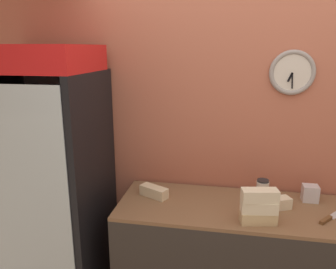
# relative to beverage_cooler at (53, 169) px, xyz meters

# --- Properties ---
(wall_back) EXTENTS (5.20, 0.09, 2.70)m
(wall_back) POSITION_rel_beverage_cooler_xyz_m (1.45, 0.36, 0.24)
(wall_back) COLOR #B7664C
(wall_back) RESTS_ON ground_plane
(prep_counter) EXTENTS (1.79, 0.64, 0.93)m
(prep_counter) POSITION_rel_beverage_cooler_xyz_m (1.45, -0.01, -0.65)
(prep_counter) COLOR #332D28
(prep_counter) RESTS_ON ground_plane
(beverage_cooler) EXTENTS (0.77, 0.72, 2.04)m
(beverage_cooler) POSITION_rel_beverage_cooler_xyz_m (0.00, 0.00, 0.00)
(beverage_cooler) COLOR black
(beverage_cooler) RESTS_ON ground_plane
(sandwich_stack_bottom) EXTENTS (0.24, 0.13, 0.08)m
(sandwich_stack_bottom) POSITION_rel_beverage_cooler_xyz_m (1.52, -0.21, -0.14)
(sandwich_stack_bottom) COLOR tan
(sandwich_stack_bottom) RESTS_ON prep_counter
(sandwich_stack_middle) EXTENTS (0.23, 0.12, 0.08)m
(sandwich_stack_middle) POSITION_rel_beverage_cooler_xyz_m (1.52, -0.21, -0.07)
(sandwich_stack_middle) COLOR beige
(sandwich_stack_middle) RESTS_ON sandwich_stack_bottom
(sandwich_stack_top) EXTENTS (0.24, 0.13, 0.08)m
(sandwich_stack_top) POSITION_rel_beverage_cooler_xyz_m (1.52, -0.21, 0.01)
(sandwich_stack_top) COLOR beige
(sandwich_stack_top) RESTS_ON sandwich_stack_middle
(sandwich_flat_left) EXTENTS (0.23, 0.17, 0.08)m
(sandwich_flat_left) POSITION_rel_beverage_cooler_xyz_m (0.78, 0.04, -0.14)
(sandwich_flat_left) COLOR beige
(sandwich_flat_left) RESTS_ON prep_counter
(sandwich_flat_right) EXTENTS (0.22, 0.16, 0.08)m
(sandwich_flat_right) POSITION_rel_beverage_cooler_xyz_m (1.66, 0.01, -0.14)
(sandwich_flat_right) COLOR beige
(sandwich_flat_right) RESTS_ON prep_counter
(chefs_knife) EXTENTS (0.24, 0.27, 0.02)m
(chefs_knife) POSITION_rel_beverage_cooler_xyz_m (1.99, -0.08, -0.17)
(chefs_knife) COLOR silver
(chefs_knife) RESTS_ON prep_counter
(condiment_jar) EXTENTS (0.09, 0.09, 0.13)m
(condiment_jar) POSITION_rel_beverage_cooler_xyz_m (1.58, 0.19, -0.12)
(condiment_jar) COLOR silver
(condiment_jar) RESTS_ON prep_counter
(napkin_dispenser) EXTENTS (0.11, 0.09, 0.12)m
(napkin_dispenser) POSITION_rel_beverage_cooler_xyz_m (1.92, 0.18, -0.12)
(napkin_dispenser) COLOR silver
(napkin_dispenser) RESTS_ON prep_counter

